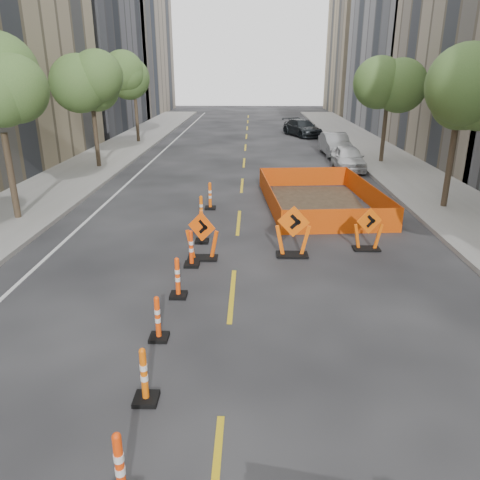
{
  "coord_description": "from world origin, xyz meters",
  "views": [
    {
      "loc": [
        0.47,
        -6.78,
        5.44
      ],
      "look_at": [
        0.18,
        5.07,
        1.1
      ],
      "focal_mm": 35.0,
      "sensor_mm": 36.0,
      "label": 1
    }
  ],
  "objects_px": {
    "channelizer_6": "(202,226)",
    "channelizer_8": "(210,196)",
    "channelizer_3": "(158,318)",
    "channelizer_5": "(191,248)",
    "channelizer_4": "(178,277)",
    "parked_car_far": "(302,128)",
    "parked_car_near": "(348,158)",
    "channelizer_1": "(120,468)",
    "channelizer_7": "(201,210)",
    "chevron_sign_center": "(293,231)",
    "channelizer_2": "(144,375)",
    "parked_car_mid": "(335,144)",
    "chevron_sign_right": "(368,229)",
    "chevron_sign_left": "(202,236)"
  },
  "relations": [
    {
      "from": "channelizer_5",
      "to": "parked_car_far",
      "type": "height_order",
      "value": "parked_car_far"
    },
    {
      "from": "chevron_sign_center",
      "to": "parked_car_far",
      "type": "relative_size",
      "value": 0.34
    },
    {
      "from": "chevron_sign_right",
      "to": "parked_car_far",
      "type": "relative_size",
      "value": 0.29
    },
    {
      "from": "chevron_sign_right",
      "to": "parked_car_far",
      "type": "distance_m",
      "value": 27.16
    },
    {
      "from": "parked_car_mid",
      "to": "chevron_sign_left",
      "type": "bearing_deg",
      "value": -113.65
    },
    {
      "from": "channelizer_1",
      "to": "channelizer_7",
      "type": "height_order",
      "value": "channelizer_1"
    },
    {
      "from": "chevron_sign_right",
      "to": "channelizer_4",
      "type": "bearing_deg",
      "value": -161.88
    },
    {
      "from": "channelizer_4",
      "to": "parked_car_far",
      "type": "height_order",
      "value": "parked_car_far"
    },
    {
      "from": "channelizer_8",
      "to": "chevron_sign_left",
      "type": "bearing_deg",
      "value": -87.57
    },
    {
      "from": "chevron_sign_center",
      "to": "channelizer_8",
      "type": "bearing_deg",
      "value": 130.13
    },
    {
      "from": "chevron_sign_left",
      "to": "parked_car_near",
      "type": "bearing_deg",
      "value": 86.33
    },
    {
      "from": "channelizer_2",
      "to": "chevron_sign_center",
      "type": "xyz_separation_m",
      "value": [
        3.08,
        6.81,
        0.27
      ]
    },
    {
      "from": "channelizer_3",
      "to": "chevron_sign_left",
      "type": "relative_size",
      "value": 0.68
    },
    {
      "from": "parked_car_mid",
      "to": "channelizer_5",
      "type": "bearing_deg",
      "value": -113.84
    },
    {
      "from": "channelizer_6",
      "to": "channelizer_8",
      "type": "height_order",
      "value": "channelizer_6"
    },
    {
      "from": "channelizer_5",
      "to": "channelizer_7",
      "type": "distance_m",
      "value": 3.98
    },
    {
      "from": "chevron_sign_left",
      "to": "channelizer_1",
      "type": "bearing_deg",
      "value": -68.11
    },
    {
      "from": "channelizer_6",
      "to": "chevron_sign_right",
      "type": "bearing_deg",
      "value": -5.93
    },
    {
      "from": "chevron_sign_center",
      "to": "channelizer_3",
      "type": "bearing_deg",
      "value": -113.77
    },
    {
      "from": "channelizer_5",
      "to": "channelizer_6",
      "type": "xyz_separation_m",
      "value": [
        0.1,
        1.99,
        0.01
      ]
    },
    {
      "from": "channelizer_1",
      "to": "chevron_sign_right",
      "type": "relative_size",
      "value": 0.8
    },
    {
      "from": "chevron_sign_left",
      "to": "channelizer_7",
      "type": "bearing_deg",
      "value": 119.78
    },
    {
      "from": "channelizer_5",
      "to": "chevron_sign_center",
      "type": "distance_m",
      "value": 3.14
    },
    {
      "from": "channelizer_1",
      "to": "channelizer_8",
      "type": "relative_size",
      "value": 1.0
    },
    {
      "from": "parked_car_far",
      "to": "parked_car_near",
      "type": "bearing_deg",
      "value": -106.88
    },
    {
      "from": "channelizer_8",
      "to": "channelizer_2",
      "type": "bearing_deg",
      "value": -90.51
    },
    {
      "from": "channelizer_3",
      "to": "channelizer_5",
      "type": "height_order",
      "value": "channelizer_5"
    },
    {
      "from": "channelizer_2",
      "to": "channelizer_3",
      "type": "bearing_deg",
      "value": 94.31
    },
    {
      "from": "channelizer_4",
      "to": "channelizer_6",
      "type": "height_order",
      "value": "channelizer_6"
    },
    {
      "from": "chevron_sign_left",
      "to": "channelizer_6",
      "type": "bearing_deg",
      "value": 120.12
    },
    {
      "from": "channelizer_8",
      "to": "parked_car_far",
      "type": "xyz_separation_m",
      "value": [
        6.02,
        22.62,
        0.13
      ]
    },
    {
      "from": "channelizer_6",
      "to": "parked_car_near",
      "type": "distance_m",
      "value": 14.15
    },
    {
      "from": "channelizer_1",
      "to": "chevron_sign_center",
      "type": "xyz_separation_m",
      "value": [
        2.96,
        8.8,
        0.25
      ]
    },
    {
      "from": "parked_car_near",
      "to": "channelizer_4",
      "type": "bearing_deg",
      "value": -113.78
    },
    {
      "from": "chevron_sign_left",
      "to": "chevron_sign_right",
      "type": "xyz_separation_m",
      "value": [
        5.16,
        0.91,
        -0.05
      ]
    },
    {
      "from": "channelizer_1",
      "to": "channelizer_6",
      "type": "distance_m",
      "value": 9.95
    },
    {
      "from": "channelizer_6",
      "to": "channelizer_3",
      "type": "bearing_deg",
      "value": -93.01
    },
    {
      "from": "channelizer_4",
      "to": "parked_car_mid",
      "type": "bearing_deg",
      "value": 70.64
    },
    {
      "from": "channelizer_7",
      "to": "channelizer_3",
      "type": "bearing_deg",
      "value": -90.72
    },
    {
      "from": "chevron_sign_left",
      "to": "channelizer_3",
      "type": "bearing_deg",
      "value": -72.82
    },
    {
      "from": "channelizer_8",
      "to": "parked_car_near",
      "type": "height_order",
      "value": "parked_car_near"
    },
    {
      "from": "parked_car_near",
      "to": "channelizer_6",
      "type": "bearing_deg",
      "value": -119.74
    },
    {
      "from": "channelizer_1",
      "to": "channelizer_2",
      "type": "xyz_separation_m",
      "value": [
        -0.12,
        1.99,
        -0.03
      ]
    },
    {
      "from": "channelizer_3",
      "to": "parked_car_mid",
      "type": "height_order",
      "value": "parked_car_mid"
    },
    {
      "from": "channelizer_7",
      "to": "chevron_sign_center",
      "type": "distance_m",
      "value": 4.44
    },
    {
      "from": "channelizer_6",
      "to": "channelizer_5",
      "type": "bearing_deg",
      "value": -92.78
    },
    {
      "from": "channelizer_2",
      "to": "parked_car_far",
      "type": "height_order",
      "value": "parked_car_far"
    },
    {
      "from": "channelizer_5",
      "to": "chevron_sign_left",
      "type": "distance_m",
      "value": 0.62
    },
    {
      "from": "channelizer_8",
      "to": "chevron_sign_right",
      "type": "bearing_deg",
      "value": -40.05
    },
    {
      "from": "channelizer_7",
      "to": "parked_car_far",
      "type": "xyz_separation_m",
      "value": [
        6.18,
        24.61,
        0.15
      ]
    }
  ]
}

